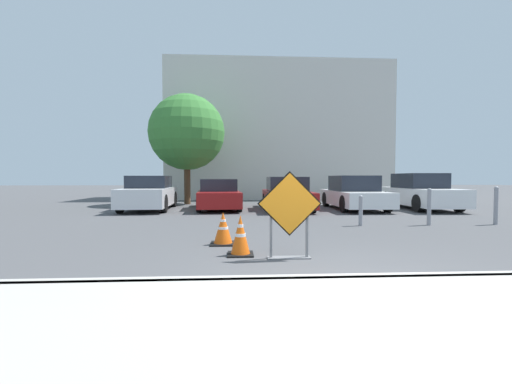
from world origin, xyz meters
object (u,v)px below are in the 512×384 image
object	(u,v)px
traffic_cone_nearest	(240,236)
bollard_nearest	(361,210)
road_closed_sign	(289,211)
parked_car_third	(287,195)
parked_car_nearest	(149,194)
parked_car_fifth	(420,192)
parked_car_second	(219,195)
parked_car_fourth	(354,194)
bollard_second	(429,206)
traffic_cone_second	(223,229)
bollard_third	(496,205)

from	to	relation	value
traffic_cone_nearest	bollard_nearest	xyz separation A→B (m)	(3.41, 3.43, 0.12)
road_closed_sign	parked_car_third	bearing A→B (deg)	81.76
parked_car_nearest	parked_car_fifth	bearing A→B (deg)	176.18
parked_car_second	parked_car_fifth	xyz separation A→B (m)	(8.71, -0.38, 0.10)
traffic_cone_nearest	parked_car_fifth	xyz separation A→B (m)	(7.88, 8.45, 0.37)
road_closed_sign	parked_car_fourth	xyz separation A→B (m)	(4.17, 8.80, -0.13)
bollard_second	road_closed_sign	bearing A→B (deg)	-140.60
parked_car_third	road_closed_sign	bearing A→B (deg)	82.27
parked_car_fourth	bollard_nearest	bearing A→B (deg)	73.17
parked_car_fourth	traffic_cone_second	bearing A→B (deg)	55.06
traffic_cone_second	parked_car_fifth	size ratio (longest dim) A/B	0.14
parked_car_fifth	bollard_second	world-z (taller)	parked_car_fifth
parked_car_fourth	bollard_third	size ratio (longest dim) A/B	4.08
parked_car_fourth	road_closed_sign	bearing A→B (deg)	65.08
road_closed_sign	traffic_cone_second	bearing A→B (deg)	131.07
traffic_cone_second	parked_car_fifth	distance (m)	11.11
road_closed_sign	traffic_cone_nearest	distance (m)	0.99
traffic_cone_nearest	bollard_nearest	size ratio (longest dim) A/B	0.81
traffic_cone_nearest	bollard_second	bearing A→B (deg)	32.48
traffic_cone_nearest	parked_car_fourth	xyz separation A→B (m)	(4.98, 8.47, 0.32)
parked_car_third	parked_car_fifth	size ratio (longest dim) A/B	0.91
parked_car_third	traffic_cone_nearest	bearing A→B (deg)	76.67
parked_car_fourth	parked_car_second	bearing A→B (deg)	-3.13
bollard_second	traffic_cone_second	bearing A→B (deg)	-156.84
parked_car_third	bollard_nearest	bearing A→B (deg)	105.48
bollard_second	parked_car_fifth	bearing A→B (deg)	63.60
road_closed_sign	bollard_nearest	xyz separation A→B (m)	(2.61, 3.77, -0.34)
parked_car_fifth	bollard_third	bearing A→B (deg)	85.85
parked_car_nearest	parked_car_second	bearing A→B (deg)	179.83
parked_car_third	bollard_third	world-z (taller)	parked_car_third
parked_car_nearest	parked_car_fifth	size ratio (longest dim) A/B	0.93
parked_car_nearest	bollard_second	bearing A→B (deg)	147.42
road_closed_sign	traffic_cone_nearest	bearing A→B (deg)	157.66
parked_car_third	bollard_third	xyz separation A→B (m)	(5.29, -5.00, -0.05)
bollard_third	parked_car_fifth	bearing A→B (deg)	84.19
road_closed_sign	parked_car_fourth	size ratio (longest dim) A/B	0.32
traffic_cone_second	bollard_second	xyz separation A→B (m)	(5.73, 2.45, 0.24)
parked_car_nearest	bollard_third	distance (m)	12.29
bollard_third	road_closed_sign	bearing A→B (deg)	-150.15
road_closed_sign	bollard_third	bearing A→B (deg)	29.85
bollard_second	bollard_nearest	bearing A→B (deg)	180.00
parked_car_third	bollard_nearest	xyz separation A→B (m)	(1.34, -5.00, -0.18)
parked_car_second	bollard_nearest	world-z (taller)	parked_car_second
parked_car_nearest	parked_car_fourth	world-z (taller)	parked_car_fourth
traffic_cone_nearest	bollard_second	distance (m)	6.40
parked_car_third	parked_car_second	bearing A→B (deg)	-7.29
traffic_cone_nearest	parked_car_third	xyz separation A→B (m)	(2.08, 8.43, 0.29)
bollard_second	bollard_third	xyz separation A→B (m)	(1.98, 0.00, 0.03)
parked_car_nearest	bollard_second	xyz separation A→B (m)	(9.12, -5.28, -0.12)
parked_car_second	parked_car_third	world-z (taller)	parked_car_third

